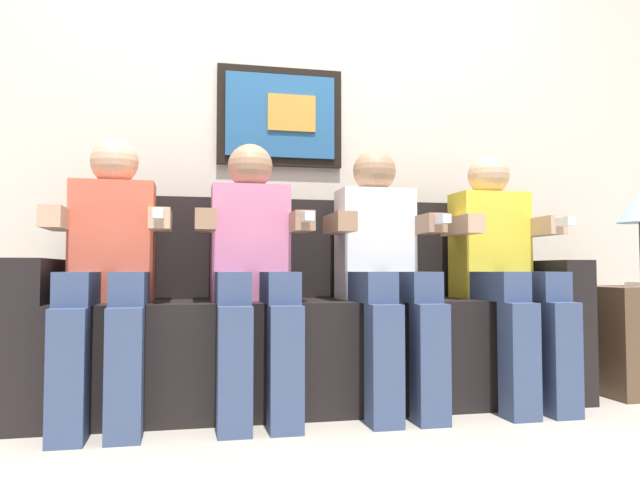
{
  "coord_description": "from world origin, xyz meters",
  "views": [
    {
      "loc": [
        -0.52,
        -2.29,
        0.58
      ],
      "look_at": [
        0.0,
        0.15,
        0.7
      ],
      "focal_mm": 34.22,
      "sensor_mm": 36.0,
      "label": 1
    }
  ],
  "objects_px": {
    "person_right_center": "(384,263)",
    "side_table_right": "(633,340)",
    "couch": "(311,331)",
    "person_left_center": "(253,263)",
    "spare_remote_on_table": "(638,285)",
    "person_rightmost": "(503,264)",
    "person_leftmost": "(109,263)"
  },
  "relations": [
    {
      "from": "person_leftmost",
      "to": "spare_remote_on_table",
      "type": "distance_m",
      "value": 2.32
    },
    {
      "from": "person_leftmost",
      "to": "person_left_center",
      "type": "bearing_deg",
      "value": 0.0
    },
    {
      "from": "person_leftmost",
      "to": "person_right_center",
      "type": "distance_m",
      "value": 1.1
    },
    {
      "from": "person_right_center",
      "to": "couch",
      "type": "bearing_deg",
      "value": 148.57
    },
    {
      "from": "person_rightmost",
      "to": "side_table_right",
      "type": "height_order",
      "value": "person_rightmost"
    },
    {
      "from": "couch",
      "to": "person_leftmost",
      "type": "bearing_deg",
      "value": -168.46
    },
    {
      "from": "couch",
      "to": "person_left_center",
      "type": "bearing_deg",
      "value": -148.48
    },
    {
      "from": "person_left_center",
      "to": "person_right_center",
      "type": "bearing_deg",
      "value": 0.0
    },
    {
      "from": "person_left_center",
      "to": "person_rightmost",
      "type": "height_order",
      "value": "same"
    },
    {
      "from": "couch",
      "to": "side_table_right",
      "type": "xyz_separation_m",
      "value": [
        1.52,
        -0.11,
        -0.06
      ]
    },
    {
      "from": "person_leftmost",
      "to": "person_rightmost",
      "type": "bearing_deg",
      "value": 0.0
    },
    {
      "from": "side_table_right",
      "to": "spare_remote_on_table",
      "type": "distance_m",
      "value": 0.27
    },
    {
      "from": "person_left_center",
      "to": "side_table_right",
      "type": "bearing_deg",
      "value": 1.95
    },
    {
      "from": "couch",
      "to": "person_rightmost",
      "type": "distance_m",
      "value": 0.89
    },
    {
      "from": "person_left_center",
      "to": "spare_remote_on_table",
      "type": "bearing_deg",
      "value": -0.48
    },
    {
      "from": "person_right_center",
      "to": "side_table_right",
      "type": "distance_m",
      "value": 1.3
    },
    {
      "from": "side_table_right",
      "to": "spare_remote_on_table",
      "type": "relative_size",
      "value": 3.85
    },
    {
      "from": "person_rightmost",
      "to": "side_table_right",
      "type": "xyz_separation_m",
      "value": [
        0.7,
        0.06,
        -0.36
      ]
    },
    {
      "from": "person_right_center",
      "to": "spare_remote_on_table",
      "type": "bearing_deg",
      "value": -0.69
    },
    {
      "from": "side_table_right",
      "to": "person_right_center",
      "type": "bearing_deg",
      "value": -177.2
    },
    {
      "from": "person_right_center",
      "to": "side_table_right",
      "type": "height_order",
      "value": "person_right_center"
    },
    {
      "from": "person_rightmost",
      "to": "person_right_center",
      "type": "bearing_deg",
      "value": 180.0
    },
    {
      "from": "couch",
      "to": "side_table_right",
      "type": "height_order",
      "value": "couch"
    },
    {
      "from": "person_rightmost",
      "to": "spare_remote_on_table",
      "type": "bearing_deg",
      "value": -1.26
    },
    {
      "from": "couch",
      "to": "person_right_center",
      "type": "distance_m",
      "value": 0.44
    },
    {
      "from": "couch",
      "to": "person_left_center",
      "type": "xyz_separation_m",
      "value": [
        -0.27,
        -0.17,
        0.29
      ]
    },
    {
      "from": "person_rightmost",
      "to": "person_leftmost",
      "type": "bearing_deg",
      "value": 180.0
    },
    {
      "from": "person_rightmost",
      "to": "spare_remote_on_table",
      "type": "relative_size",
      "value": 8.54
    },
    {
      "from": "person_leftmost",
      "to": "side_table_right",
      "type": "distance_m",
      "value": 2.37
    },
    {
      "from": "person_right_center",
      "to": "side_table_right",
      "type": "bearing_deg",
      "value": 2.8
    },
    {
      "from": "person_rightmost",
      "to": "side_table_right",
      "type": "distance_m",
      "value": 0.79
    },
    {
      "from": "person_leftmost",
      "to": "side_table_right",
      "type": "bearing_deg",
      "value": 1.49
    }
  ]
}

